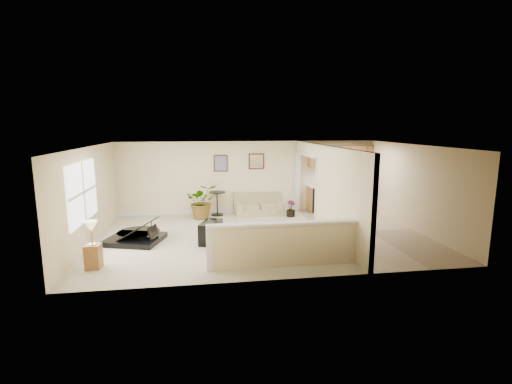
{
  "coord_description": "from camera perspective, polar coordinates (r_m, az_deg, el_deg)",
  "views": [
    {
      "loc": [
        -1.64,
        -9.83,
        3.04
      ],
      "look_at": [
        -0.1,
        0.4,
        1.18
      ],
      "focal_mm": 26.0,
      "sensor_mm": 36.0,
      "label": 1
    }
  ],
  "objects": [
    {
      "name": "accent_table",
      "position": [
        12.71,
        -6.01,
        -1.26
      ],
      "size": [
        0.57,
        0.57,
        0.82
      ],
      "color": "black",
      "rests_on": "floor"
    },
    {
      "name": "left_window",
      "position": [
        9.88,
        -25.15,
        -0.02
      ],
      "size": [
        0.05,
        2.15,
        1.45
      ],
      "primitive_type": "cube",
      "color": "white",
      "rests_on": "left_wall"
    },
    {
      "name": "ceiling",
      "position": [
        9.98,
        0.93,
        7.11
      ],
      "size": [
        9.0,
        6.0,
        0.04
      ],
      "primitive_type": "cube",
      "color": "white",
      "rests_on": "back_wall"
    },
    {
      "name": "front_wall",
      "position": [
        7.25,
        4.82,
        -4.1
      ],
      "size": [
        9.0,
        0.04,
        2.5
      ],
      "primitive_type": "cube",
      "color": "beige",
      "rests_on": "floor"
    },
    {
      "name": "back_wall",
      "position": [
        13.06,
        -1.26,
        2.33
      ],
      "size": [
        9.0,
        0.04,
        2.5
      ],
      "primitive_type": "cube",
      "color": "beige",
      "rests_on": "floor"
    },
    {
      "name": "interior_partition",
      "position": [
        10.81,
        10.13,
        0.36
      ],
      "size": [
        0.18,
        5.99,
        2.5
      ],
      "color": "beige",
      "rests_on": "floor"
    },
    {
      "name": "lamp_stand",
      "position": [
        8.75,
        -23.82,
        -7.94
      ],
      "size": [
        0.33,
        0.33,
        1.05
      ],
      "color": "olive",
      "rests_on": "floor"
    },
    {
      "name": "wall_art_left",
      "position": [
        12.89,
        -5.46,
        4.42
      ],
      "size": [
        0.48,
        0.04,
        0.58
      ],
      "color": "#3B1F15",
      "rests_on": "back_wall"
    },
    {
      "name": "kitchen_vinyl",
      "position": [
        11.35,
        16.86,
        -5.75
      ],
      "size": [
        2.7,
        6.0,
        0.01
      ],
      "primitive_type": "cube",
      "color": "tan",
      "rests_on": "floor"
    },
    {
      "name": "wall_mirror",
      "position": [
        13.01,
        0.06,
        4.74
      ],
      "size": [
        0.55,
        0.04,
        0.55
      ],
      "color": "#3B1F15",
      "rests_on": "back_wall"
    },
    {
      "name": "piano_bench",
      "position": [
        9.84,
        -6.96,
        -6.15
      ],
      "size": [
        0.68,
        0.93,
        0.56
      ],
      "primitive_type": "cube",
      "rotation": [
        0.0,
        0.0,
        -0.34
      ],
      "color": "black",
      "rests_on": "floor"
    },
    {
      "name": "right_wall",
      "position": [
        11.73,
        23.14,
        0.61
      ],
      "size": [
        0.04,
        6.0,
        2.5
      ],
      "primitive_type": "cube",
      "color": "beige",
      "rests_on": "floor"
    },
    {
      "name": "pony_half_wall",
      "position": [
        8.13,
        4.11,
        -7.88
      ],
      "size": [
        3.42,
        0.22,
        1.0
      ],
      "color": "beige",
      "rests_on": "floor"
    },
    {
      "name": "kitchen_cabinets",
      "position": [
        13.64,
        12.31,
        0.82
      ],
      "size": [
        2.36,
        0.65,
        2.33
      ],
      "color": "olive",
      "rests_on": "floor"
    },
    {
      "name": "palm_plant",
      "position": [
        12.34,
        -8.28,
        -1.46
      ],
      "size": [
        1.15,
        1.03,
        1.15
      ],
      "color": "black",
      "rests_on": "floor"
    },
    {
      "name": "floor",
      "position": [
        10.42,
        0.89,
        -6.75
      ],
      "size": [
        9.0,
        9.0,
        0.0
      ],
      "primitive_type": "plane",
      "color": "beige",
      "rests_on": "ground"
    },
    {
      "name": "left_wall",
      "position": [
        10.39,
        -24.38,
        -0.62
      ],
      "size": [
        0.04,
        6.0,
        2.5
      ],
      "primitive_type": "cube",
      "color": "beige",
      "rests_on": "floor"
    },
    {
      "name": "small_plant",
      "position": [
        12.56,
        5.37,
        -2.73
      ],
      "size": [
        0.4,
        0.4,
        0.56
      ],
      "color": "black",
      "rests_on": "floor"
    },
    {
      "name": "piano",
      "position": [
        10.37,
        -18.35,
        -4.28
      ],
      "size": [
        1.85,
        1.85,
        1.29
      ],
      "rotation": [
        0.0,
        0.0,
        -0.29
      ],
      "color": "black",
      "rests_on": "floor"
    },
    {
      "name": "loveseat",
      "position": [
        12.92,
        0.33,
        -1.77
      ],
      "size": [
        1.7,
        1.03,
        0.94
      ],
      "rotation": [
        0.0,
        0.0,
        0.06
      ],
      "color": "tan",
      "rests_on": "floor"
    }
  ]
}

